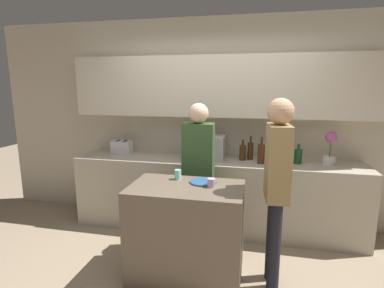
# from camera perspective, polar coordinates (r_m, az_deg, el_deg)

# --- Properties ---
(back_wall) EXTENTS (6.40, 0.40, 2.70)m
(back_wall) POSITION_cam_1_polar(r_m,az_deg,el_deg) (3.95, 5.15, 6.68)
(back_wall) COLOR beige
(back_wall) RESTS_ON ground_plane
(back_counter) EXTENTS (3.60, 0.62, 0.92)m
(back_counter) POSITION_cam_1_polar(r_m,az_deg,el_deg) (3.92, 4.37, -9.52)
(back_counter) COLOR #B7AD99
(back_counter) RESTS_ON ground_plane
(kitchen_island) EXTENTS (1.05, 0.64, 0.92)m
(kitchen_island) POSITION_cam_1_polar(r_m,az_deg,el_deg) (2.98, -1.06, -16.45)
(kitchen_island) COLOR brown
(kitchen_island) RESTS_ON ground_plane
(microwave) EXTENTS (0.52, 0.39, 0.30)m
(microwave) POSITION_cam_1_polar(r_m,az_deg,el_deg) (3.83, 2.33, -0.54)
(microwave) COLOR #B7BABC
(microwave) RESTS_ON back_counter
(toaster) EXTENTS (0.26, 0.16, 0.18)m
(toaster) POSITION_cam_1_polar(r_m,az_deg,el_deg) (4.18, -13.22, -0.66)
(toaster) COLOR silver
(toaster) RESTS_ON back_counter
(potted_plant) EXTENTS (0.14, 0.14, 0.40)m
(potted_plant) POSITION_cam_1_polar(r_m,az_deg,el_deg) (3.86, 24.84, -0.74)
(potted_plant) COLOR silver
(potted_plant) RESTS_ON back_counter
(bottle_0) EXTENTS (0.08, 0.08, 0.26)m
(bottle_0) POSITION_cam_1_polar(r_m,az_deg,el_deg) (3.79, 9.62, -1.58)
(bottle_0) COLOR #472814
(bottle_0) RESTS_ON back_counter
(bottle_1) EXTENTS (0.07, 0.07, 0.30)m
(bottle_1) POSITION_cam_1_polar(r_m,az_deg,el_deg) (3.84, 11.05, -1.25)
(bottle_1) COLOR #472814
(bottle_1) RESTS_ON back_counter
(bottle_2) EXTENTS (0.08, 0.08, 0.32)m
(bottle_2) POSITION_cam_1_polar(r_m,az_deg,el_deg) (3.66, 13.04, -1.77)
(bottle_2) COLOR #472814
(bottle_2) RESTS_ON back_counter
(bottle_3) EXTENTS (0.08, 0.08, 0.23)m
(bottle_3) POSITION_cam_1_polar(r_m,az_deg,el_deg) (3.74, 14.53, -2.15)
(bottle_3) COLOR silver
(bottle_3) RESTS_ON back_counter
(bottle_4) EXTENTS (0.08, 0.08, 0.23)m
(bottle_4) POSITION_cam_1_polar(r_m,az_deg,el_deg) (3.70, 16.30, -2.36)
(bottle_4) COLOR maroon
(bottle_4) RESTS_ON back_counter
(bottle_5) EXTENTS (0.08, 0.08, 0.23)m
(bottle_5) POSITION_cam_1_polar(r_m,az_deg,el_deg) (3.76, 17.68, -2.20)
(bottle_5) COLOR #472814
(bottle_5) RESTS_ON back_counter
(bottle_6) EXTENTS (0.09, 0.09, 0.24)m
(bottle_6) POSITION_cam_1_polar(r_m,az_deg,el_deg) (3.79, 19.56, -2.19)
(bottle_6) COLOR #194723
(bottle_6) RESTS_ON back_counter
(plate_on_island) EXTENTS (0.26, 0.26, 0.01)m
(plate_on_island) POSITION_cam_1_polar(r_m,az_deg,el_deg) (2.89, 2.14, -7.21)
(plate_on_island) COLOR #2D5684
(plate_on_island) RESTS_ON kitchen_island
(cup_0) EXTENTS (0.08, 0.08, 0.08)m
(cup_0) POSITION_cam_1_polar(r_m,az_deg,el_deg) (2.76, 3.68, -7.38)
(cup_0) COLOR #BEA0CD
(cup_0) RESTS_ON kitchen_island
(cup_1) EXTENTS (0.07, 0.07, 0.10)m
(cup_1) POSITION_cam_1_polar(r_m,az_deg,el_deg) (2.98, -2.70, -5.83)
(cup_1) COLOR #88E2D3
(cup_1) RESTS_ON kitchen_island
(person_left) EXTENTS (0.23, 0.35, 1.74)m
(person_left) POSITION_cam_1_polar(r_m,az_deg,el_deg) (2.75, 15.86, -6.14)
(person_left) COLOR black
(person_left) RESTS_ON ground_plane
(person_center) EXTENTS (0.34, 0.22, 1.65)m
(person_center) POSITION_cam_1_polar(r_m,az_deg,el_deg) (3.32, 1.20, -3.82)
(person_center) COLOR black
(person_center) RESTS_ON ground_plane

